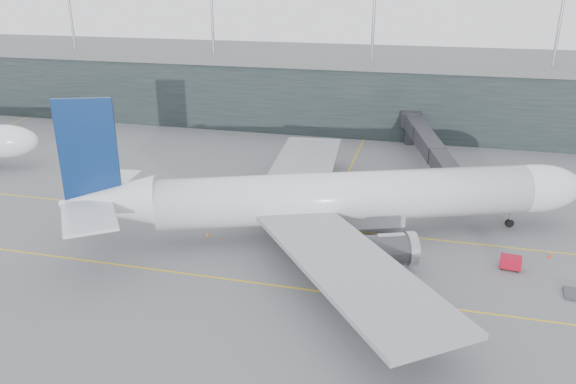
# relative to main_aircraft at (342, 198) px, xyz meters

# --- Properties ---
(ground) EXTENTS (320.00, 320.00, 0.00)m
(ground) POSITION_rel_main_aircraft_xyz_m (-7.82, 5.81, -5.27)
(ground) COLOR slate
(ground) RESTS_ON ground
(taxiline_a) EXTENTS (160.00, 0.25, 0.02)m
(taxiline_a) POSITION_rel_main_aircraft_xyz_m (-7.82, 1.81, -5.26)
(taxiline_a) COLOR gold
(taxiline_a) RESTS_ON ground
(taxiline_b) EXTENTS (160.00, 0.25, 0.02)m
(taxiline_b) POSITION_rel_main_aircraft_xyz_m (-7.82, -14.19, -5.26)
(taxiline_b) COLOR gold
(taxiline_b) RESTS_ON ground
(taxiline_lead_main) EXTENTS (0.25, 60.00, 0.02)m
(taxiline_lead_main) POSITION_rel_main_aircraft_xyz_m (-2.82, 25.81, -5.26)
(taxiline_lead_main) COLOR gold
(taxiline_lead_main) RESTS_ON ground
(terminal) EXTENTS (240.00, 36.00, 29.00)m
(terminal) POSITION_rel_main_aircraft_xyz_m (-7.83, 63.80, 2.35)
(terminal) COLOR black
(terminal) RESTS_ON ground
(main_aircraft) EXTENTS (64.50, 59.58, 18.78)m
(main_aircraft) POSITION_rel_main_aircraft_xyz_m (0.00, 0.00, 0.00)
(main_aircraft) COLOR silver
(main_aircraft) RESTS_ON ground
(jet_bridge) EXTENTS (12.37, 43.75, 6.66)m
(jet_bridge) POSITION_rel_main_aircraft_xyz_m (11.14, 29.88, -0.28)
(jet_bridge) COLOR #28282D
(jet_bridge) RESTS_ON ground
(gse_cart) EXTENTS (2.48, 1.74, 1.58)m
(gse_cart) POSITION_rel_main_aircraft_xyz_m (20.33, -3.94, -4.39)
(gse_cart) COLOR #A80C21
(gse_cart) RESTS_ON ground
(uld_a) EXTENTS (2.34, 1.92, 2.03)m
(uld_a) POSITION_rel_main_aircraft_xyz_m (-12.12, 16.27, -4.20)
(uld_a) COLOR #37373C
(uld_a) RESTS_ON ground
(uld_b) EXTENTS (2.54, 2.21, 2.00)m
(uld_b) POSITION_rel_main_aircraft_xyz_m (-9.25, 16.89, -4.22)
(uld_b) COLOR #37373C
(uld_b) RESTS_ON ground
(uld_c) EXTENTS (2.33, 1.95, 1.97)m
(uld_c) POSITION_rel_main_aircraft_xyz_m (-6.23, 17.09, -4.24)
(uld_c) COLOR #37373C
(uld_c) RESTS_ON ground
(cone_nose) EXTENTS (0.40, 0.40, 0.64)m
(cone_nose) POSITION_rel_main_aircraft_xyz_m (25.29, 0.17, -4.95)
(cone_nose) COLOR red
(cone_nose) RESTS_ON ground
(cone_wing_stbd) EXTENTS (0.49, 0.49, 0.78)m
(cone_wing_stbd) POSITION_rel_main_aircraft_xyz_m (0.01, -11.82, -4.88)
(cone_wing_stbd) COLOR #E9470C
(cone_wing_stbd) RESTS_ON ground
(cone_wing_port) EXTENTS (0.43, 0.43, 0.68)m
(cone_wing_port) POSITION_rel_main_aircraft_xyz_m (3.41, 17.63, -4.93)
(cone_wing_port) COLOR #D44C0B
(cone_wing_port) RESTS_ON ground
(cone_tail) EXTENTS (0.40, 0.40, 0.64)m
(cone_tail) POSITION_rel_main_aircraft_xyz_m (-16.74, -4.35, -4.95)
(cone_tail) COLOR orange
(cone_tail) RESTS_ON ground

